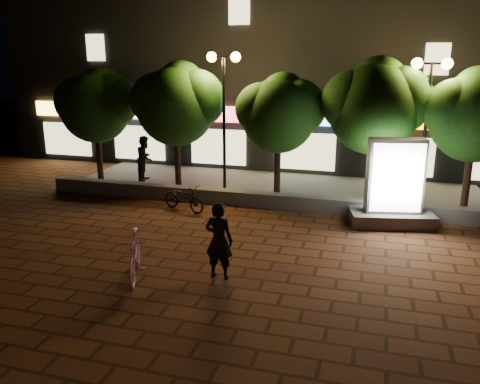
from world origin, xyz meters
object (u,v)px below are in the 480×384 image
(tree_mid, at_px, (280,111))
(scooter_parked, at_px, (184,198))
(tree_left, at_px, (178,101))
(street_lamp_right, at_px, (429,95))
(tree_right, at_px, (376,103))
(pedestrian, at_px, (145,158))
(rider, at_px, (219,240))
(scooter_pink, at_px, (135,256))
(street_lamp_left, at_px, (224,87))
(tree_far_left, at_px, (97,103))
(ad_kiosk, at_px, (394,191))
(tree_far_right, at_px, (477,112))

(tree_mid, distance_m, scooter_parked, 4.70)
(tree_left, height_order, scooter_parked, tree_left)
(street_lamp_right, height_order, scooter_parked, street_lamp_right)
(tree_right, relative_size, scooter_parked, 2.91)
(tree_left, height_order, pedestrian, tree_left)
(street_lamp_right, bearing_deg, scooter_parked, -162.83)
(tree_mid, height_order, street_lamp_right, street_lamp_right)
(rider, height_order, scooter_parked, rider)
(scooter_pink, height_order, rider, rider)
(street_lamp_right, bearing_deg, tree_mid, 176.96)
(tree_right, height_order, street_lamp_left, street_lamp_left)
(tree_mid, relative_size, scooter_pink, 2.40)
(tree_far_left, bearing_deg, tree_left, 0.00)
(street_lamp_left, relative_size, pedestrian, 2.76)
(street_lamp_right, relative_size, pedestrian, 2.66)
(rider, distance_m, scooter_parked, 5.44)
(scooter_parked, bearing_deg, tree_far_left, 80.85)
(tree_right, bearing_deg, street_lamp_left, -177.19)
(rider, bearing_deg, street_lamp_left, -68.81)
(ad_kiosk, xyz_separation_m, scooter_parked, (-6.80, -0.45, -0.64))
(tree_far_left, bearing_deg, tree_far_right, 0.00)
(tree_far_right, bearing_deg, scooter_pink, -136.83)
(tree_far_right, relative_size, street_lamp_left, 0.92)
(street_lamp_right, xyz_separation_m, scooter_parked, (-7.70, -2.38, -3.44))
(tree_far_left, bearing_deg, scooter_pink, -54.21)
(tree_far_left, height_order, rider, tree_far_left)
(rider, xyz_separation_m, scooter_parked, (-2.81, 4.63, -0.48))
(tree_far_left, bearing_deg, street_lamp_right, -1.21)
(tree_right, height_order, street_lamp_right, tree_right)
(street_lamp_left, bearing_deg, pedestrian, 167.13)
(tree_mid, distance_m, tree_right, 3.32)
(scooter_pink, height_order, pedestrian, pedestrian)
(scooter_pink, height_order, scooter_parked, scooter_pink)
(tree_mid, bearing_deg, tree_left, 180.00)
(tree_far_left, bearing_deg, tree_right, 0.00)
(scooter_pink, xyz_separation_m, pedestrian, (-3.95, 8.43, 0.45))
(tree_right, xyz_separation_m, pedestrian, (-9.10, 0.59, -2.55))
(tree_right, bearing_deg, tree_left, -180.00)
(street_lamp_right, xyz_separation_m, rider, (-4.89, -7.01, -2.95))
(tree_right, bearing_deg, scooter_parked, -156.42)
(street_lamp_right, height_order, rider, street_lamp_right)
(street_lamp_left, bearing_deg, rider, -73.24)
(tree_mid, xyz_separation_m, rider, (0.06, -7.27, -2.27))
(ad_kiosk, bearing_deg, tree_mid, 151.62)
(scooter_pink, bearing_deg, pedestrian, 92.98)
(tree_right, relative_size, rider, 2.69)
(rider, xyz_separation_m, pedestrian, (-5.86, 7.87, 0.08))
(tree_far_left, bearing_deg, street_lamp_left, -2.76)
(street_lamp_left, bearing_deg, tree_far_left, 177.24)
(ad_kiosk, height_order, scooter_parked, ad_kiosk)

